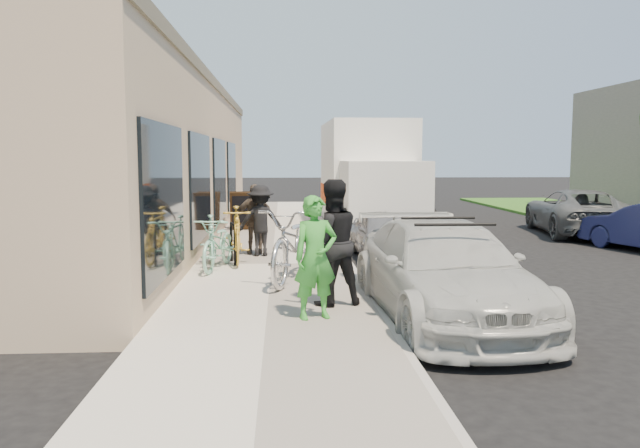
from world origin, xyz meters
name	(u,v)px	position (x,y,z in m)	size (l,w,h in m)	color
ground	(402,306)	(0.00, 0.00, 0.00)	(120.00, 120.00, 0.00)	black
sidewalk	(272,267)	(-2.00, 3.00, 0.07)	(3.00, 34.00, 0.15)	beige
curb	(351,267)	(-0.45, 3.00, 0.07)	(0.12, 34.00, 0.13)	#A49E96
storefront	(153,161)	(-5.24, 7.99, 2.12)	(3.60, 20.00, 4.22)	tan
bike_rack	(233,239)	(-2.75, 3.08, 0.63)	(0.17, 0.55, 0.79)	black
sandwich_board	(241,211)	(-2.96, 8.85, 0.70)	(0.71, 0.71, 1.08)	#301E0D
sedan_white	(444,271)	(0.42, -0.78, 0.67)	(2.11, 4.69, 1.37)	beige
sedan_silver	(384,234)	(0.45, 4.38, 0.53)	(1.26, 3.14, 1.07)	gray
moving_truck	(369,181)	(0.95, 10.56, 1.49)	(2.67, 6.86, 3.35)	white
far_car_gray	(577,212)	(6.74, 8.45, 0.65)	(2.16, 4.69, 1.30)	#505355
tandem_bike	(294,244)	(-1.59, 1.27, 0.77)	(0.82, 2.36, 1.24)	silver
woman_rider	(315,257)	(-1.37, -1.20, 0.94)	(0.58, 0.38, 1.59)	green
man_standing	(331,242)	(-1.10, -0.46, 1.03)	(0.86, 0.67, 1.77)	black
cruiser_bike_a	(211,242)	(-3.13, 2.69, 0.64)	(0.46, 1.62, 0.97)	#8FD5BA
cruiser_bike_b	(219,244)	(-2.97, 2.50, 0.62)	(0.63, 1.80, 0.95)	#8FD5BA
cruiser_bike_c	(237,235)	(-2.69, 3.20, 0.70)	(0.52, 1.83, 1.10)	gold
bystander_a	(261,221)	(-2.24, 4.01, 0.90)	(0.96, 0.55, 1.49)	black
bystander_b	(254,219)	(-2.39, 4.36, 0.90)	(0.88, 0.37, 1.50)	brown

